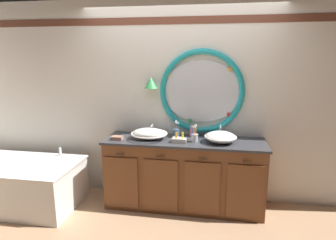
{
  "coord_description": "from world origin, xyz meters",
  "views": [
    {
      "loc": [
        0.46,
        -3.08,
        1.89
      ],
      "look_at": [
        -0.1,
        0.25,
        1.13
      ],
      "focal_mm": 30.43,
      "sensor_mm": 36.0,
      "label": 1
    }
  ],
  "objects": [
    {
      "name": "back_wall_assembly",
      "position": [
        0.02,
        0.59,
        1.31
      ],
      "size": [
        6.4,
        0.26,
        2.6
      ],
      "color": "silver",
      "rests_on": "ground_plane"
    },
    {
      "name": "sink_basin_left",
      "position": [
        -0.34,
        0.25,
        0.95
      ],
      "size": [
        0.46,
        0.46,
        0.14
      ],
      "color": "white",
      "rests_on": "vanity_counter"
    },
    {
      "name": "faucet_set_right",
      "position": [
        0.53,
        0.47,
        0.95
      ],
      "size": [
        0.21,
        0.14,
        0.17
      ],
      "color": "silver",
      "rests_on": "vanity_counter"
    },
    {
      "name": "sink_basin_right",
      "position": [
        0.53,
        0.25,
        0.95
      ],
      "size": [
        0.39,
        0.39,
        0.13
      ],
      "color": "white",
      "rests_on": "vanity_counter"
    },
    {
      "name": "toothbrush_holder_left",
      "position": [
        -0.02,
        0.38,
        0.94
      ],
      "size": [
        0.08,
        0.08,
        0.22
      ],
      "color": "slate",
      "rests_on": "vanity_counter"
    },
    {
      "name": "vanity_counter",
      "position": [
        0.1,
        0.27,
        0.44
      ],
      "size": [
        1.98,
        0.59,
        0.88
      ],
      "color": "brown",
      "rests_on": "ground_plane"
    },
    {
      "name": "ground_plane",
      "position": [
        0.0,
        0.0,
        0.0
      ],
      "size": [
        14.0,
        14.0,
        0.0
      ],
      "primitive_type": "plane",
      "color": "tan"
    },
    {
      "name": "toothbrush_holder_right",
      "position": [
        0.23,
        0.21,
        0.94
      ],
      "size": [
        0.08,
        0.08,
        0.22
      ],
      "color": "silver",
      "rests_on": "vanity_counter"
    },
    {
      "name": "soap_dispenser",
      "position": [
        0.17,
        0.46,
        0.95
      ],
      "size": [
        0.05,
        0.06,
        0.15
      ],
      "color": "pink",
      "rests_on": "vanity_counter"
    },
    {
      "name": "folded_hand_towel",
      "position": [
        -0.73,
        0.16,
        0.9
      ],
      "size": [
        0.15,
        0.11,
        0.04
      ],
      "color": "#936B56",
      "rests_on": "vanity_counter"
    },
    {
      "name": "bathtub",
      "position": [
        -2.03,
        -0.06,
        0.35
      ],
      "size": [
        1.6,
        0.87,
        0.68
      ],
      "color": "white",
      "rests_on": "ground_plane"
    },
    {
      "name": "toiletry_basket",
      "position": [
        0.05,
        0.17,
        0.91
      ],
      "size": [
        0.17,
        0.11,
        0.12
      ],
      "color": "beige",
      "rests_on": "vanity_counter"
    },
    {
      "name": "faucet_set_left",
      "position": [
        -0.34,
        0.47,
        0.94
      ],
      "size": [
        0.22,
        0.14,
        0.15
      ],
      "color": "silver",
      "rests_on": "vanity_counter"
    }
  ]
}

